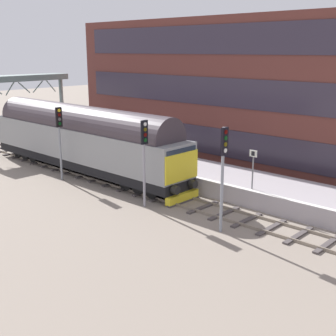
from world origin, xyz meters
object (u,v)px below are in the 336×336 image
diesel_locomotive (82,138)px  signal_post_far (60,133)px  signal_post_near (223,165)px  signal_post_mid (144,151)px  waiting_passenger (131,141)px  platform_number_sign (253,164)px

diesel_locomotive → signal_post_far: bearing=-169.5°
signal_post_near → diesel_locomotive: bearing=81.5°
signal_post_mid → waiting_passenger: bearing=52.4°
signal_post_far → waiting_passenger: 5.40m
diesel_locomotive → platform_number_sign: diesel_locomotive is taller
signal_post_mid → signal_post_far: signal_post_far is taller
signal_post_mid → waiting_passenger: 8.55m
waiting_passenger → signal_post_near: bearing=149.3°
diesel_locomotive → signal_post_mid: bearing=-103.6°
signal_post_far → platform_number_sign: bearing=-71.8°
signal_post_near → platform_number_sign: size_ratio=2.32×
signal_post_near → waiting_passenger: size_ratio=3.02×
diesel_locomotive → signal_post_near: size_ratio=3.74×
signal_post_near → platform_number_sign: (3.94, 0.90, -0.80)m
signal_post_mid → waiting_passenger: size_ratio=2.89×
diesel_locomotive → signal_post_near: signal_post_near is taller
signal_post_far → platform_number_sign: 12.64m
diesel_locomotive → waiting_passenger: bearing=-23.9°
signal_post_mid → waiting_passenger: (5.18, 6.72, -1.10)m
platform_number_sign → signal_post_near: bearing=-167.2°
signal_post_near → signal_post_far: size_ratio=1.04×
signal_post_far → waiting_passenger: size_ratio=2.91×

